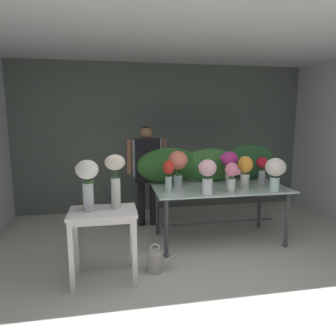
{
  "coord_description": "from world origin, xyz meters",
  "views": [
    {
      "loc": [
        -0.96,
        -2.09,
        1.75
      ],
      "look_at": [
        -0.29,
        1.49,
        1.14
      ],
      "focal_mm": 32.11,
      "sensor_mm": 36.0,
      "label": 1
    }
  ],
  "objects_px": {
    "display_table_glass": "(219,195)",
    "florist": "(147,165)",
    "vase_rosy_snapdragons": "(232,175)",
    "vase_cream_lisianthus_tall": "(115,175)",
    "vase_coral_ranunculus": "(178,164)",
    "vase_blush_tulips": "(207,174)",
    "vase_ivory_carnations": "(275,171)",
    "vase_white_roses_tall": "(88,179)",
    "vase_crimson_freesia": "(262,168)",
    "vase_sunset_stock": "(245,170)",
    "vase_magenta_hydrangea": "(229,163)",
    "side_table_white": "(103,222)",
    "watering_can": "(155,261)",
    "vase_scarlet_roses": "(168,174)"
  },
  "relations": [
    {
      "from": "vase_sunset_stock",
      "to": "vase_rosy_snapdragons",
      "type": "height_order",
      "value": "vase_sunset_stock"
    },
    {
      "from": "vase_blush_tulips",
      "to": "vase_scarlet_roses",
      "type": "xyz_separation_m",
      "value": [
        -0.45,
        0.24,
        -0.03
      ]
    },
    {
      "from": "display_table_glass",
      "to": "vase_coral_ranunculus",
      "type": "distance_m",
      "value": 0.73
    },
    {
      "from": "side_table_white",
      "to": "vase_rosy_snapdragons",
      "type": "relative_size",
      "value": 1.99
    },
    {
      "from": "display_table_glass",
      "to": "florist",
      "type": "bearing_deg",
      "value": 138.74
    },
    {
      "from": "side_table_white",
      "to": "display_table_glass",
      "type": "bearing_deg",
      "value": 26.43
    },
    {
      "from": "vase_ivory_carnations",
      "to": "side_table_white",
      "type": "bearing_deg",
      "value": -169.35
    },
    {
      "from": "display_table_glass",
      "to": "vase_crimson_freesia",
      "type": "distance_m",
      "value": 0.76
    },
    {
      "from": "side_table_white",
      "to": "florist",
      "type": "bearing_deg",
      "value": 67.78
    },
    {
      "from": "side_table_white",
      "to": "vase_magenta_hydrangea",
      "type": "relative_size",
      "value": 1.61
    },
    {
      "from": "side_table_white",
      "to": "florist",
      "type": "xyz_separation_m",
      "value": [
        0.65,
        1.6,
        0.34
      ]
    },
    {
      "from": "display_table_glass",
      "to": "vase_cream_lisianthus_tall",
      "type": "height_order",
      "value": "vase_cream_lisianthus_tall"
    },
    {
      "from": "florist",
      "to": "vase_sunset_stock",
      "type": "bearing_deg",
      "value": -39.27
    },
    {
      "from": "side_table_white",
      "to": "vase_blush_tulips",
      "type": "xyz_separation_m",
      "value": [
        1.28,
        0.41,
        0.4
      ]
    },
    {
      "from": "vase_blush_tulips",
      "to": "florist",
      "type": "bearing_deg",
      "value": 117.63
    },
    {
      "from": "vase_ivory_carnations",
      "to": "vase_white_roses_tall",
      "type": "height_order",
      "value": "vase_white_roses_tall"
    },
    {
      "from": "vase_scarlet_roses",
      "to": "vase_magenta_hydrangea",
      "type": "distance_m",
      "value": 0.95
    },
    {
      "from": "vase_scarlet_roses",
      "to": "vase_coral_ranunculus",
      "type": "relative_size",
      "value": 0.81
    },
    {
      "from": "vase_crimson_freesia",
      "to": "vase_white_roses_tall",
      "type": "height_order",
      "value": "vase_white_roses_tall"
    },
    {
      "from": "vase_coral_ranunculus",
      "to": "vase_blush_tulips",
      "type": "bearing_deg",
      "value": -59.36
    },
    {
      "from": "vase_ivory_carnations",
      "to": "vase_sunset_stock",
      "type": "relative_size",
      "value": 0.98
    },
    {
      "from": "florist",
      "to": "vase_crimson_freesia",
      "type": "xyz_separation_m",
      "value": [
        1.59,
        -0.75,
        0.03
      ]
    },
    {
      "from": "vase_rosy_snapdragons",
      "to": "vase_cream_lisianthus_tall",
      "type": "xyz_separation_m",
      "value": [
        -1.48,
        -0.4,
        0.13
      ]
    },
    {
      "from": "watering_can",
      "to": "vase_magenta_hydrangea",
      "type": "bearing_deg",
      "value": 34.37
    },
    {
      "from": "display_table_glass",
      "to": "vase_white_roses_tall",
      "type": "height_order",
      "value": "vase_white_roses_tall"
    },
    {
      "from": "vase_crimson_freesia",
      "to": "vase_white_roses_tall",
      "type": "distance_m",
      "value": 2.54
    },
    {
      "from": "vase_ivory_carnations",
      "to": "vase_white_roses_tall",
      "type": "relative_size",
      "value": 0.81
    },
    {
      "from": "watering_can",
      "to": "vase_crimson_freesia",
      "type": "bearing_deg",
      "value": 25.18
    },
    {
      "from": "vase_sunset_stock",
      "to": "vase_magenta_hydrangea",
      "type": "bearing_deg",
      "value": 114.45
    },
    {
      "from": "display_table_glass",
      "to": "watering_can",
      "type": "xyz_separation_m",
      "value": [
        -1.02,
        -0.72,
        -0.55
      ]
    },
    {
      "from": "vase_sunset_stock",
      "to": "vase_coral_ranunculus",
      "type": "distance_m",
      "value": 0.91
    },
    {
      "from": "display_table_glass",
      "to": "vase_blush_tulips",
      "type": "bearing_deg",
      "value": -128.89
    },
    {
      "from": "vase_crimson_freesia",
      "to": "display_table_glass",
      "type": "bearing_deg",
      "value": -174.12
    },
    {
      "from": "vase_crimson_freesia",
      "to": "vase_coral_ranunculus",
      "type": "xyz_separation_m",
      "value": [
        -1.25,
        0.02,
        0.09
      ]
    },
    {
      "from": "vase_ivory_carnations",
      "to": "vase_coral_ranunculus",
      "type": "height_order",
      "value": "vase_coral_ranunculus"
    },
    {
      "from": "vase_crimson_freesia",
      "to": "vase_cream_lisianthus_tall",
      "type": "bearing_deg",
      "value": -159.05
    },
    {
      "from": "side_table_white",
      "to": "vase_scarlet_roses",
      "type": "xyz_separation_m",
      "value": [
        0.83,
        0.64,
        0.37
      ]
    },
    {
      "from": "display_table_glass",
      "to": "vase_magenta_hydrangea",
      "type": "height_order",
      "value": "vase_magenta_hydrangea"
    },
    {
      "from": "florist",
      "to": "vase_white_roses_tall",
      "type": "xyz_separation_m",
      "value": [
        -0.79,
        -1.6,
        0.13
      ]
    },
    {
      "from": "vase_magenta_hydrangea",
      "to": "vase_coral_ranunculus",
      "type": "bearing_deg",
      "value": 179.95
    },
    {
      "from": "vase_coral_ranunculus",
      "to": "vase_cream_lisianthus_tall",
      "type": "height_order",
      "value": "vase_cream_lisianthus_tall"
    },
    {
      "from": "vase_rosy_snapdragons",
      "to": "watering_can",
      "type": "xyz_separation_m",
      "value": [
        -1.05,
        -0.39,
        -0.89
      ]
    },
    {
      "from": "vase_blush_tulips",
      "to": "vase_white_roses_tall",
      "type": "height_order",
      "value": "vase_white_roses_tall"
    },
    {
      "from": "vase_crimson_freesia",
      "to": "vase_cream_lisianthus_tall",
      "type": "distance_m",
      "value": 2.26
    },
    {
      "from": "vase_ivory_carnations",
      "to": "vase_blush_tulips",
      "type": "bearing_deg",
      "value": -179.68
    },
    {
      "from": "side_table_white",
      "to": "watering_can",
      "type": "xyz_separation_m",
      "value": [
        0.56,
        0.06,
        -0.53
      ]
    },
    {
      "from": "display_table_glass",
      "to": "vase_magenta_hydrangea",
      "type": "distance_m",
      "value": 0.48
    },
    {
      "from": "vase_rosy_snapdragons",
      "to": "vase_coral_ranunculus",
      "type": "distance_m",
      "value": 0.75
    },
    {
      "from": "vase_magenta_hydrangea",
      "to": "vase_rosy_snapdragons",
      "type": "bearing_deg",
      "value": -107.14
    },
    {
      "from": "florist",
      "to": "vase_scarlet_roses",
      "type": "distance_m",
      "value": 0.97
    }
  ]
}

